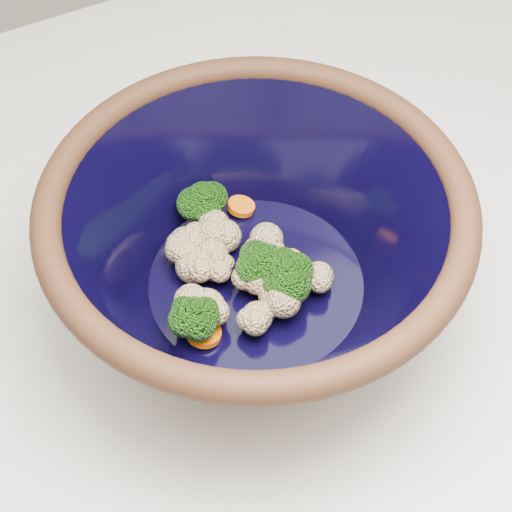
{
  "coord_description": "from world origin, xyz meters",
  "views": [
    {
      "loc": [
        -0.29,
        -0.26,
        1.46
      ],
      "look_at": [
        -0.11,
        0.07,
        0.97
      ],
      "focal_mm": 50.0,
      "sensor_mm": 36.0,
      "label": 1
    }
  ],
  "objects": [
    {
      "name": "mixing_bowl",
      "position": [
        -0.11,
        0.07,
        0.99
      ],
      "size": [
        0.44,
        0.44,
        0.15
      ],
      "rotation": [
        0.0,
        0.0,
        0.42
      ],
      "color": "black",
      "rests_on": "counter"
    },
    {
      "name": "vegetable_pile",
      "position": [
        -0.12,
        0.08,
        0.96
      ],
      "size": [
        0.15,
        0.16,
        0.06
      ],
      "color": "#608442",
      "rests_on": "mixing_bowl"
    },
    {
      "name": "counter",
      "position": [
        0.0,
        0.0,
        0.45
      ],
      "size": [
        1.2,
        1.2,
        0.9
      ],
      "primitive_type": "cube",
      "color": "white",
      "rests_on": "ground"
    }
  ]
}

